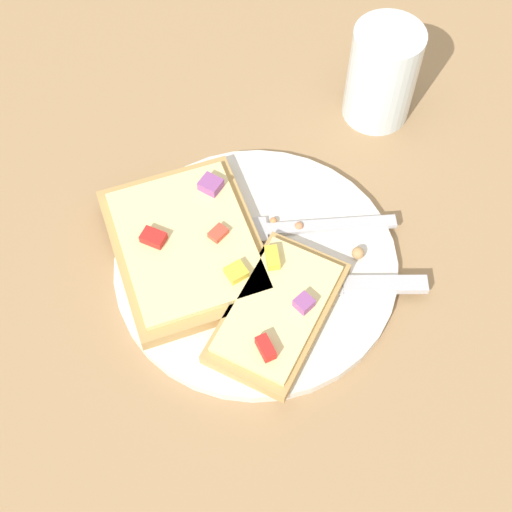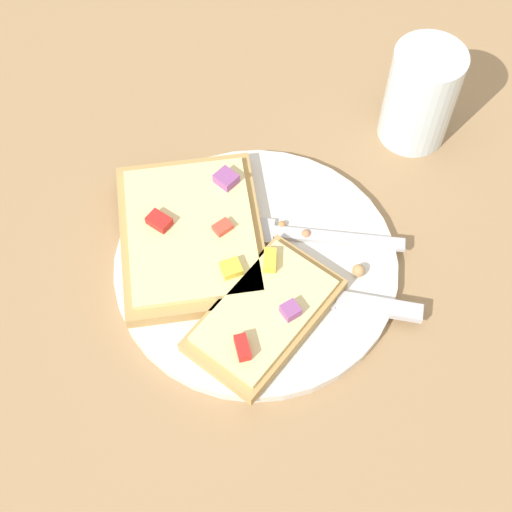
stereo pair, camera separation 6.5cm
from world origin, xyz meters
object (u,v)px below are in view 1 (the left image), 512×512
at_px(knife, 334,285).
at_px(pizza_slice_main, 187,245).
at_px(plate, 256,265).
at_px(pizza_slice_corner, 278,311).
at_px(fork, 281,229).
at_px(drinking_glass, 382,75).

relative_size(knife, pizza_slice_main, 0.82).
height_order(plate, knife, knife).
bearing_deg(pizza_slice_main, pizza_slice_corner, 30.71).
bearing_deg(fork, plate, 51.03).
bearing_deg(knife, fork, -52.42).
distance_m(pizza_slice_main, drinking_glass, 0.27).
relative_size(pizza_slice_corner, drinking_glass, 1.40).
relative_size(plate, drinking_glass, 2.45).
relative_size(pizza_slice_main, drinking_glass, 1.98).
distance_m(knife, pizza_slice_corner, 0.06).
height_order(pizza_slice_main, drinking_glass, drinking_glass).
bearing_deg(plate, fork, -179.44).
relative_size(plate, pizza_slice_main, 1.24).
relative_size(plate, fork, 1.60).
bearing_deg(drinking_glass, fork, 1.94).
xyz_separation_m(fork, pizza_slice_main, (0.07, -0.06, 0.01)).
bearing_deg(knife, drinking_glass, -105.00).
relative_size(knife, pizza_slice_corner, 1.17).
distance_m(plate, fork, 0.04).
distance_m(plate, pizza_slice_main, 0.07).
bearing_deg(drinking_glass, knife, 20.35).
height_order(plate, fork, fork).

